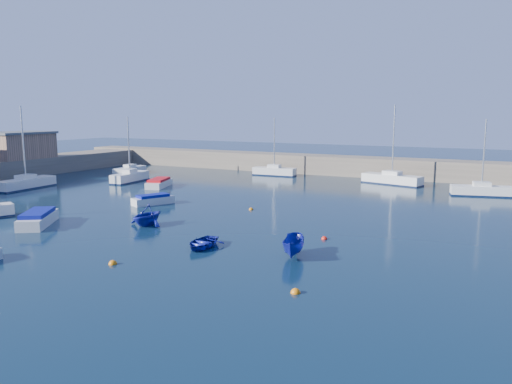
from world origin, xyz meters
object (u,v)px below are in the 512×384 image
at_px(motorboat_2, 159,183).
at_px(dinghy_left, 147,215).
at_px(dinghy_center, 202,243).
at_px(motorboat_0, 38,219).
at_px(brick_shed_a, 19,146).
at_px(sailboat_6, 392,179).
at_px(dinghy_right, 294,246).
at_px(sailboat_4, 130,170).
at_px(sailboat_7, 481,190).
at_px(motorboat_1, 153,200).
at_px(sailboat_3, 130,177).
at_px(sailboat_2, 26,183).
at_px(sailboat_5, 274,171).

bearing_deg(motorboat_2, dinghy_left, -73.43).
bearing_deg(dinghy_center, motorboat_0, 175.94).
bearing_deg(motorboat_2, brick_shed_a, 161.56).
xyz_separation_m(sailboat_6, dinghy_center, (-4.36, -35.25, -0.33)).
height_order(dinghy_center, dinghy_right, dinghy_right).
xyz_separation_m(brick_shed_a, sailboat_4, (12.04, 8.80, -3.56)).
distance_m(dinghy_center, dinghy_right, 6.18).
bearing_deg(sailboat_7, sailboat_4, 79.05).
relative_size(motorboat_1, dinghy_center, 1.33).
height_order(sailboat_4, motorboat_2, sailboat_4).
height_order(sailboat_3, sailboat_4, sailboat_3).
distance_m(sailboat_2, sailboat_4, 16.51).
distance_m(sailboat_2, sailboat_7, 50.75).
height_order(motorboat_2, dinghy_left, dinghy_left).
relative_size(brick_shed_a, sailboat_4, 1.04).
bearing_deg(dinghy_right, motorboat_0, 167.80).
distance_m(motorboat_0, dinghy_right, 21.17).
bearing_deg(sailboat_3, sailboat_2, -130.63).
height_order(brick_shed_a, motorboat_2, brick_shed_a).
bearing_deg(motorboat_2, dinghy_center, -65.29).
relative_size(sailboat_2, sailboat_7, 1.18).
relative_size(sailboat_7, dinghy_left, 2.51).
xyz_separation_m(sailboat_7, dinghy_center, (-14.71, -30.85, -0.27)).
relative_size(sailboat_5, dinghy_right, 2.44).
height_order(sailboat_7, motorboat_2, sailboat_7).
relative_size(sailboat_3, dinghy_right, 2.48).
bearing_deg(dinghy_left, sailboat_6, 70.67).
xyz_separation_m(brick_shed_a, dinghy_left, (36.08, -16.21, -3.25)).
xyz_separation_m(sailboat_3, motorboat_2, (6.00, -1.73, -0.18)).
height_order(sailboat_5, motorboat_1, sailboat_5).
distance_m(sailboat_2, sailboat_3, 12.01).
bearing_deg(dinghy_right, motorboat_1, 136.47).
height_order(sailboat_7, dinghy_right, sailboat_7).
bearing_deg(sailboat_4, sailboat_7, -3.02).
distance_m(brick_shed_a, dinghy_right, 53.13).
distance_m(sailboat_5, dinghy_right, 39.80).
height_order(sailboat_6, dinghy_right, sailboat_6).
bearing_deg(dinghy_left, sailboat_7, 52.08).
xyz_separation_m(motorboat_2, dinghy_right, (25.64, -19.19, 0.16)).
relative_size(sailboat_4, dinghy_right, 2.34).
bearing_deg(dinghy_center, dinghy_right, 2.46).
xyz_separation_m(sailboat_5, dinghy_left, (4.75, -32.83, 0.23)).
bearing_deg(motorboat_2, sailboat_5, 46.01).
distance_m(sailboat_2, motorboat_0, 21.37).
bearing_deg(dinghy_left, sailboat_2, 162.12).
xyz_separation_m(sailboat_6, sailboat_7, (10.35, -4.40, -0.06)).
distance_m(brick_shed_a, sailboat_5, 35.64).
relative_size(sailboat_2, motorboat_1, 2.28).
relative_size(sailboat_5, dinghy_left, 2.50).
xyz_separation_m(sailboat_2, sailboat_6, (36.75, 23.30, 0.01)).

